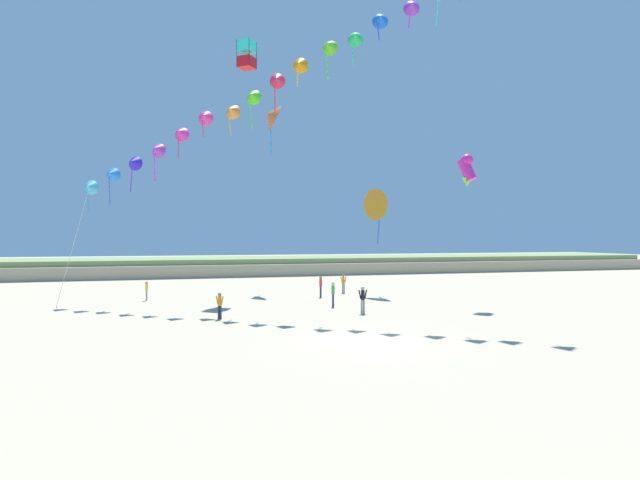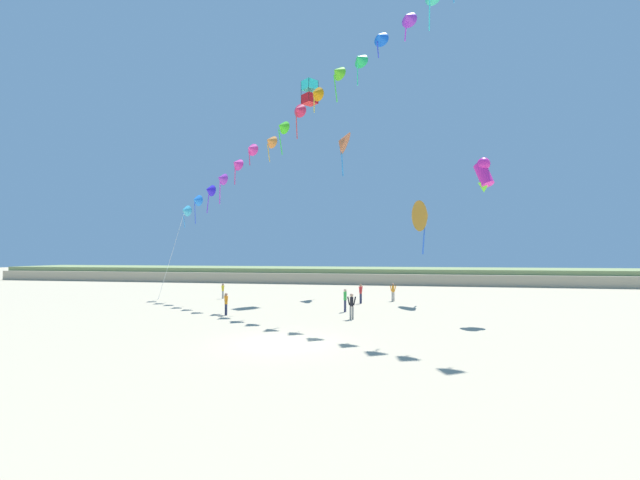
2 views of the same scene
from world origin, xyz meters
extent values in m
plane|color=tan|center=(0.00, 0.00, 0.00)|extent=(240.00, 240.00, 0.00)
cube|color=tan|center=(0.00, 46.25, 0.77)|extent=(120.00, 13.68, 1.53)
cube|color=#7A8E56|center=(0.00, 46.25, 1.75)|extent=(120.00, 11.63, 0.88)
cylinder|color=gray|center=(4.95, 19.84, 0.42)|extent=(0.12, 0.12, 0.84)
cylinder|color=gray|center=(4.80, 19.83, 0.42)|extent=(0.12, 0.12, 0.84)
cylinder|color=orange|center=(4.87, 19.84, 1.14)|extent=(0.22, 0.22, 0.60)
cylinder|color=orange|center=(5.06, 19.85, 1.18)|extent=(0.20, 0.10, 0.57)
cylinder|color=orange|center=(4.68, 19.83, 1.18)|extent=(0.20, 0.10, 0.57)
sphere|color=#9E7051|center=(4.87, 19.84, 1.56)|extent=(0.23, 0.23, 0.23)
cylinder|color=gray|center=(-11.51, 18.71, 0.37)|extent=(0.11, 0.11, 0.75)
cylinder|color=gray|center=(-11.49, 18.84, 0.37)|extent=(0.11, 0.11, 0.75)
cylinder|color=yellow|center=(-11.50, 18.78, 1.01)|extent=(0.20, 0.20, 0.53)
cylinder|color=yellow|center=(-11.52, 18.61, 1.06)|extent=(0.09, 0.18, 0.50)
cylinder|color=yellow|center=(-11.48, 18.95, 1.06)|extent=(0.09, 0.18, 0.50)
sphere|color=#9E7051|center=(-11.50, 18.78, 1.39)|extent=(0.20, 0.20, 0.20)
cylinder|color=gray|center=(2.36, 8.19, 0.44)|extent=(0.13, 0.13, 0.88)
cylinder|color=gray|center=(2.51, 8.20, 0.44)|extent=(0.13, 0.13, 0.88)
cylinder|color=black|center=(2.44, 8.20, 1.19)|extent=(0.23, 0.23, 0.62)
cylinder|color=black|center=(2.24, 8.19, 1.24)|extent=(0.21, 0.10, 0.59)
cylinder|color=black|center=(2.64, 8.20, 1.24)|extent=(0.21, 0.10, 0.59)
sphere|color=tan|center=(2.44, 8.20, 1.63)|extent=(0.24, 0.24, 0.24)
cylinder|color=#282D4C|center=(2.09, 17.30, 0.44)|extent=(0.13, 0.13, 0.87)
cylinder|color=#282D4C|center=(2.15, 17.44, 0.44)|extent=(0.13, 0.13, 0.87)
cylinder|color=red|center=(2.12, 17.37, 1.18)|extent=(0.23, 0.23, 0.62)
cylinder|color=red|center=(2.04, 17.19, 1.23)|extent=(0.17, 0.22, 0.59)
cylinder|color=red|center=(2.21, 17.55, 1.23)|extent=(0.17, 0.22, 0.59)
sphere|color=#9E7051|center=(2.12, 17.37, 1.62)|extent=(0.24, 0.24, 0.24)
cylinder|color=#282D4C|center=(1.49, 11.69, 0.44)|extent=(0.13, 0.13, 0.89)
cylinder|color=#282D4C|center=(1.52, 11.84, 0.44)|extent=(0.13, 0.13, 0.89)
cylinder|color=green|center=(1.50, 11.76, 1.20)|extent=(0.23, 0.23, 0.63)
cylinder|color=green|center=(1.47, 11.57, 1.25)|extent=(0.12, 0.22, 0.60)
cylinder|color=green|center=(1.54, 11.96, 1.25)|extent=(0.12, 0.22, 0.60)
sphere|color=beige|center=(1.50, 11.76, 1.64)|extent=(0.24, 0.24, 0.24)
cylinder|color=#282D4C|center=(-6.56, 8.30, 0.40)|extent=(0.12, 0.12, 0.80)
cylinder|color=#282D4C|center=(-6.66, 8.39, 0.40)|extent=(0.12, 0.12, 0.80)
cylinder|color=orange|center=(-6.61, 8.35, 1.09)|extent=(0.21, 0.21, 0.57)
cylinder|color=orange|center=(-6.47, 8.23, 1.13)|extent=(0.20, 0.18, 0.54)
cylinder|color=orange|center=(-6.75, 8.46, 1.13)|extent=(0.20, 0.18, 0.54)
sphere|color=#9E7051|center=(-6.61, 8.35, 1.49)|extent=(0.22, 0.22, 0.22)
cone|color=#3CACD2|center=(-15.54, 18.65, 8.71)|extent=(1.27, 1.04, 1.13)
cylinder|color=#3990E5|center=(-15.68, 18.71, 7.75)|extent=(0.21, 0.19, 1.50)
cone|color=#237BEB|center=(-13.90, 17.78, 9.61)|extent=(1.29, 1.08, 1.13)
cylinder|color=blue|center=(-14.04, 17.84, 8.34)|extent=(0.10, 0.25, 2.09)
cone|color=#2C1DD7|center=(-12.32, 17.32, 10.48)|extent=(1.33, 1.18, 1.16)
cylinder|color=#7039E5|center=(-12.46, 17.38, 9.27)|extent=(0.21, 0.23, 2.00)
cone|color=purple|center=(-10.62, 16.23, 11.34)|extent=(1.36, 1.25, 1.18)
cylinder|color=#E439E5|center=(-10.75, 16.29, 10.05)|extent=(0.12, 0.22, 2.13)
cone|color=#D631A0|center=(-8.94, 15.73, 12.56)|extent=(1.36, 1.26, 1.23)
cylinder|color=#E53983|center=(-9.08, 15.79, 11.49)|extent=(0.10, 0.15, 1.70)
cone|color=#DF3294|center=(-7.23, 14.83, 13.61)|extent=(1.28, 1.07, 1.16)
cylinder|color=#E53971|center=(-7.37, 14.90, 12.77)|extent=(0.15, 0.09, 1.25)
cone|color=orange|center=(-5.35, 14.42, 14.09)|extent=(1.38, 1.28, 1.19)
cylinder|color=gold|center=(-5.48, 14.48, 13.09)|extent=(0.25, 0.16, 1.55)
cone|color=#43D520|center=(-3.98, 13.39, 14.96)|extent=(1.35, 1.24, 1.16)
cylinder|color=#39E541|center=(-4.12, 13.45, 13.68)|extent=(0.32, 0.32, 2.11)
cone|color=#CF244A|center=(-2.38, 12.51, 15.97)|extent=(1.25, 0.98, 1.10)
cylinder|color=#E53C39|center=(-2.51, 12.57, 14.70)|extent=(0.13, 0.27, 2.10)
cone|color=orange|center=(-0.85, 12.09, 17.04)|extent=(1.32, 1.16, 1.13)
cylinder|color=yellow|center=(-0.99, 12.16, 16.18)|extent=(0.09, 0.09, 1.29)
cone|color=#52C21F|center=(1.02, 11.12, 18.18)|extent=(1.39, 1.30, 1.19)
cylinder|color=#45E539|center=(0.88, 11.18, 16.93)|extent=(0.29, 0.24, 2.05)
cone|color=#22C25D|center=(2.75, 10.63, 18.78)|extent=(1.36, 1.25, 1.21)
cylinder|color=#39E5A2|center=(2.61, 10.70, 17.69)|extent=(0.09, 0.21, 1.75)
cone|color=blue|center=(4.29, 9.80, 19.85)|extent=(1.30, 1.11, 1.17)
cylinder|color=blue|center=(4.16, 9.86, 19.00)|extent=(0.19, 0.16, 1.27)
cone|color=purple|center=(6.25, 9.01, 20.62)|extent=(1.31, 1.12, 1.15)
cylinder|color=#D139E5|center=(6.11, 9.07, 19.72)|extent=(0.20, 0.14, 1.36)
cylinder|color=#39E5E1|center=(7.64, 8.05, 20.16)|extent=(0.11, 0.30, 2.09)
cylinder|color=silver|center=(-16.51, 17.93, 4.40)|extent=(2.01, 1.43, 8.80)
cone|color=orange|center=(-0.66, 25.29, 16.54)|extent=(1.92, 2.65, 2.69)
cone|color=#2D90E5|center=(-0.66, 25.29, 16.56)|extent=(1.10, 1.46, 1.50)
cylinder|color=#2D90E5|center=(-0.66, 25.29, 14.50)|extent=(0.28, 0.51, 3.31)
cube|color=red|center=(-3.42, 21.48, 20.09)|extent=(1.74, 1.74, 0.95)
cube|color=#2DE5D4|center=(-3.42, 21.48, 21.52)|extent=(1.74, 1.74, 0.95)
cylinder|color=black|center=(-4.30, 21.38, 20.81)|extent=(0.04, 0.04, 2.38)
cylinder|color=black|center=(-3.33, 20.61, 20.81)|extent=(0.04, 0.04, 2.38)
cylinder|color=black|center=(-2.55, 21.57, 20.81)|extent=(0.04, 0.04, 2.38)
cylinder|color=black|center=(-3.52, 22.35, 20.81)|extent=(0.04, 0.04, 2.38)
cone|color=#C17D1D|center=(7.63, 18.39, 7.77)|extent=(2.20, 2.92, 2.79)
cone|color=blue|center=(7.63, 18.39, 7.79)|extent=(1.26, 1.63, 1.54)
cylinder|color=blue|center=(7.63, 18.39, 5.86)|extent=(0.33, 0.20, 3.01)
cylinder|color=#DB27A3|center=(11.31, 10.36, 9.84)|extent=(1.59, 1.66, 1.83)
sphere|color=#DB27A3|center=(11.31, 10.36, 10.57)|extent=(0.88, 0.88, 0.88)
cone|color=#67E52D|center=(11.31, 10.36, 8.94)|extent=(1.07, 1.07, 0.67)
sphere|color=black|center=(11.31, 10.36, 10.82)|extent=(0.18, 0.18, 0.18)
camera|label=1|loc=(-8.60, -22.02, 4.88)|focal=28.00mm
camera|label=2|loc=(5.93, -20.43, 4.42)|focal=24.00mm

